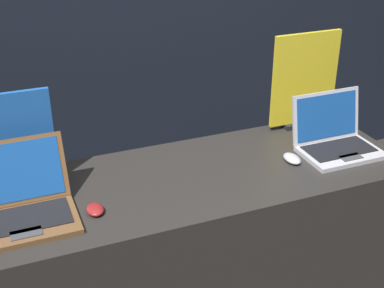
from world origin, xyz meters
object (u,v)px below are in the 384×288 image
object	(u,v)px
promo_stand_front	(9,144)
laptop_back	(335,138)
mouse_front	(95,209)
laptop_front	(20,203)
mouse_back	(292,159)
promo_stand_back	(304,83)

from	to	relation	value
promo_stand_front	laptop_back	bearing A→B (deg)	-8.57
mouse_front	laptop_front	bearing A→B (deg)	164.21
laptop_front	mouse_front	world-z (taller)	laptop_front
mouse_front	laptop_back	xyz separation A→B (m)	(1.13, 0.10, 0.04)
mouse_back	promo_stand_back	bearing A→B (deg)	52.51
mouse_back	promo_stand_back	world-z (taller)	promo_stand_back
laptop_back	mouse_back	world-z (taller)	laptop_back
laptop_front	mouse_front	xyz separation A→B (m)	(0.26, -0.07, -0.05)
laptop_front	promo_stand_front	distance (m)	0.27
laptop_front	promo_stand_front	bearing A→B (deg)	90.00
promo_stand_front	promo_stand_back	world-z (taller)	promo_stand_back
laptop_front	mouse_front	bearing A→B (deg)	-15.79
laptop_back	promo_stand_front	bearing A→B (deg)	171.43
promo_stand_front	mouse_back	distance (m)	1.19
laptop_front	laptop_back	world-z (taller)	laptop_front
laptop_front	promo_stand_back	world-z (taller)	promo_stand_back
laptop_back	mouse_back	xyz separation A→B (m)	(-0.24, -0.03, -0.04)
mouse_front	mouse_back	world-z (taller)	mouse_back
laptop_front	laptop_back	bearing A→B (deg)	1.00
promo_stand_back	laptop_front	bearing A→B (deg)	-167.47
laptop_back	mouse_back	distance (m)	0.25
laptop_front	promo_stand_front	world-z (taller)	promo_stand_front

